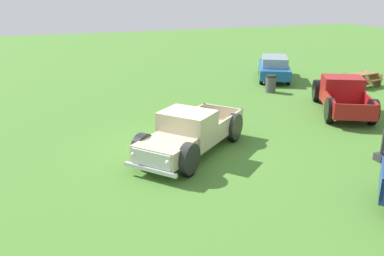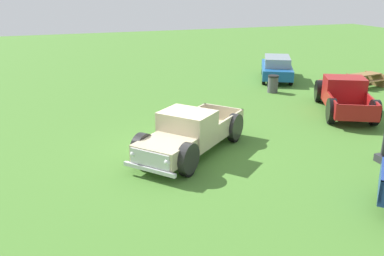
{
  "view_description": "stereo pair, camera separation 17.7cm",
  "coord_description": "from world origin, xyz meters",
  "px_view_note": "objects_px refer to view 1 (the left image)",
  "views": [
    {
      "loc": [
        12.79,
        -4.44,
        5.65
      ],
      "look_at": [
        -0.06,
        0.24,
        0.9
      ],
      "focal_mm": 38.77,
      "sensor_mm": 36.0,
      "label": 1
    },
    {
      "loc": [
        12.85,
        -4.27,
        5.65
      ],
      "look_at": [
        -0.06,
        0.24,
        0.9
      ],
      "focal_mm": 38.77,
      "sensor_mm": 36.0,
      "label": 2
    }
  ],
  "objects_px": {
    "pickup_truck_foreground": "(187,135)",
    "picnic_table": "(362,78)",
    "sedan_distant_a": "(274,67)",
    "trash_can": "(271,84)",
    "pickup_truck_behind_left": "(341,94)"
  },
  "relations": [
    {
      "from": "sedan_distant_a",
      "to": "trash_can",
      "type": "xyz_separation_m",
      "value": [
        2.79,
        -1.84,
        -0.28
      ]
    },
    {
      "from": "pickup_truck_foreground",
      "to": "sedan_distant_a",
      "type": "bearing_deg",
      "value": 136.63
    },
    {
      "from": "sedan_distant_a",
      "to": "pickup_truck_behind_left",
      "type": "bearing_deg",
      "value": -4.11
    },
    {
      "from": "pickup_truck_behind_left",
      "to": "pickup_truck_foreground",
      "type": "bearing_deg",
      "value": -72.2
    },
    {
      "from": "pickup_truck_foreground",
      "to": "picnic_table",
      "type": "height_order",
      "value": "pickup_truck_foreground"
    },
    {
      "from": "pickup_truck_behind_left",
      "to": "picnic_table",
      "type": "relative_size",
      "value": 2.75
    },
    {
      "from": "sedan_distant_a",
      "to": "trash_can",
      "type": "bearing_deg",
      "value": -33.4
    },
    {
      "from": "pickup_truck_foreground",
      "to": "sedan_distant_a",
      "type": "distance_m",
      "value": 13.35
    },
    {
      "from": "pickup_truck_foreground",
      "to": "picnic_table",
      "type": "xyz_separation_m",
      "value": [
        -6.3,
        13.04,
        -0.26
      ]
    },
    {
      "from": "pickup_truck_behind_left",
      "to": "trash_can",
      "type": "height_order",
      "value": "pickup_truck_behind_left"
    },
    {
      "from": "pickup_truck_behind_left",
      "to": "trash_can",
      "type": "xyz_separation_m",
      "value": [
        -4.13,
        -1.34,
        -0.29
      ]
    },
    {
      "from": "trash_can",
      "to": "sedan_distant_a",
      "type": "bearing_deg",
      "value": 146.6
    },
    {
      "from": "pickup_truck_foreground",
      "to": "trash_can",
      "type": "bearing_deg",
      "value": 133.34
    },
    {
      "from": "pickup_truck_foreground",
      "to": "trash_can",
      "type": "xyz_separation_m",
      "value": [
        -6.92,
        7.33,
        -0.28
      ]
    },
    {
      "from": "pickup_truck_foreground",
      "to": "trash_can",
      "type": "distance_m",
      "value": 10.08
    }
  ]
}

